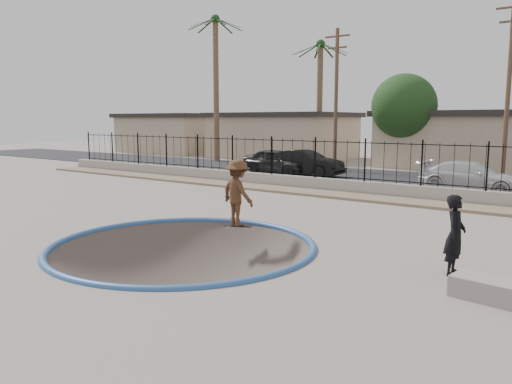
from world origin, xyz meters
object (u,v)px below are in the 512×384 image
at_px(concrete_ledge, 498,291).
at_px(car_a, 278,161).
at_px(car_b, 305,163).
at_px(car_c, 472,177).
at_px(skater, 238,196).
at_px(skateboard, 238,226).
at_px(videographer, 455,235).

height_order(concrete_ledge, car_a, car_a).
height_order(car_b, car_c, car_b).
relative_size(skater, skateboard, 2.30).
relative_size(skateboard, car_b, 0.19).
xyz_separation_m(skateboard, car_c, (3.91, 12.21, 0.66)).
distance_m(concrete_ledge, car_b, 20.45).
height_order(car_a, car_b, car_a).
relative_size(skateboard, concrete_ledge, 0.55).
height_order(skateboard, videographer, videographer).
distance_m(skateboard, car_c, 12.84).
height_order(videographer, concrete_ledge, videographer).
bearing_deg(skater, concrete_ledge, 179.07).
bearing_deg(car_b, videographer, -141.88).
xyz_separation_m(videographer, car_c, (-2.70, 13.08, -0.14)).
height_order(skater, car_a, skater).
height_order(skater, videographer, skater).
xyz_separation_m(videographer, car_a, (-14.09, 14.14, -0.06)).
bearing_deg(concrete_ledge, skateboard, 164.94).
distance_m(car_a, car_c, 11.44).
xyz_separation_m(videographer, concrete_ledge, (1.11, -1.21, -0.67)).
xyz_separation_m(skateboard, car_b, (-5.62, 13.40, 0.73)).
xyz_separation_m(skateboard, videographer, (6.62, -0.87, 0.81)).
bearing_deg(car_c, concrete_ledge, -159.73).
relative_size(videographer, car_a, 0.38).
bearing_deg(skater, skateboard, -61.83).
bearing_deg(car_a, concrete_ledge, -130.80).
xyz_separation_m(videographer, car_b, (-12.24, 14.27, -0.08)).
distance_m(videographer, car_a, 19.96).
bearing_deg(videographer, car_c, 8.52).
bearing_deg(concrete_ledge, videographer, 132.70).
xyz_separation_m(car_a, car_b, (1.85, 0.13, -0.02)).
distance_m(car_a, car_b, 1.85).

